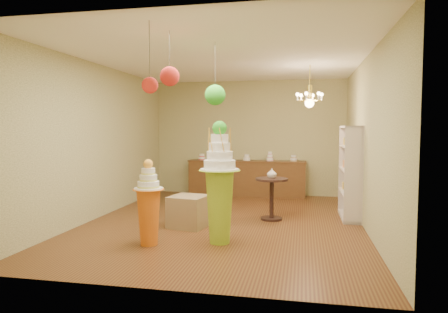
% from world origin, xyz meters
% --- Properties ---
extents(floor, '(6.50, 6.50, 0.00)m').
position_xyz_m(floor, '(0.00, 0.00, 0.00)').
color(floor, '#573117').
rests_on(floor, ground).
extents(ceiling, '(6.50, 6.50, 0.00)m').
position_xyz_m(ceiling, '(0.00, 0.00, 3.00)').
color(ceiling, white).
rests_on(ceiling, ground).
extents(wall_back, '(5.00, 0.04, 3.00)m').
position_xyz_m(wall_back, '(0.00, 3.25, 1.50)').
color(wall_back, tan).
rests_on(wall_back, ground).
extents(wall_front, '(5.00, 0.04, 3.00)m').
position_xyz_m(wall_front, '(0.00, -3.25, 1.50)').
color(wall_front, tan).
rests_on(wall_front, ground).
extents(wall_left, '(0.04, 6.50, 3.00)m').
position_xyz_m(wall_left, '(-2.50, 0.00, 1.50)').
color(wall_left, tan).
rests_on(wall_left, ground).
extents(wall_right, '(0.04, 6.50, 3.00)m').
position_xyz_m(wall_right, '(2.50, 0.00, 1.50)').
color(wall_right, tan).
rests_on(wall_right, ground).
extents(pedestal_green, '(0.72, 0.72, 1.86)m').
position_xyz_m(pedestal_green, '(0.20, -1.38, 0.80)').
color(pedestal_green, '#9CC72B').
rests_on(pedestal_green, floor).
extents(pedestal_orange, '(0.56, 0.56, 1.29)m').
position_xyz_m(pedestal_orange, '(-0.83, -1.68, 0.54)').
color(pedestal_orange, orange).
rests_on(pedestal_orange, floor).
extents(burlap_riser, '(0.71, 0.71, 0.56)m').
position_xyz_m(burlap_riser, '(-0.55, -0.50, 0.28)').
color(burlap_riser, olive).
rests_on(burlap_riser, floor).
extents(sideboard, '(3.04, 0.54, 1.16)m').
position_xyz_m(sideboard, '(0.00, 2.97, 0.48)').
color(sideboard, brown).
rests_on(sideboard, floor).
extents(shelving_unit, '(0.33, 1.20, 1.80)m').
position_xyz_m(shelving_unit, '(2.34, 0.80, 0.90)').
color(shelving_unit, beige).
rests_on(shelving_unit, floor).
extents(round_table, '(0.76, 0.76, 0.80)m').
position_xyz_m(round_table, '(0.85, 0.35, 0.52)').
color(round_table, black).
rests_on(round_table, floor).
extents(vase, '(0.22, 0.22, 0.19)m').
position_xyz_m(vase, '(0.85, 0.35, 0.90)').
color(vase, beige).
rests_on(vase, round_table).
extents(pom_red_left, '(0.25, 0.25, 0.71)m').
position_xyz_m(pom_red_left, '(-0.27, -2.29, 2.42)').
color(pom_red_left, '#463F32').
rests_on(pom_red_left, ceiling).
extents(pom_green_mid, '(0.30, 0.30, 0.91)m').
position_xyz_m(pom_green_mid, '(0.16, -1.52, 2.24)').
color(pom_green_mid, '#463F32').
rests_on(pom_green_mid, ceiling).
extents(pom_red_right, '(0.19, 0.19, 0.84)m').
position_xyz_m(pom_red_right, '(-0.34, -2.79, 2.26)').
color(pom_red_right, '#463F32').
rests_on(pom_red_right, ceiling).
extents(chandelier, '(0.69, 0.69, 0.85)m').
position_xyz_m(chandelier, '(1.54, 0.87, 2.30)').
color(chandelier, '#ECD153').
rests_on(chandelier, ceiling).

